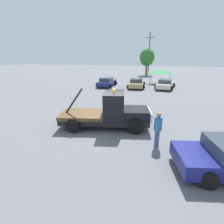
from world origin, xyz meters
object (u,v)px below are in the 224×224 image
parked_car_navy (107,82)px  canopy_tent_green (161,71)px  tree_left (147,57)px  utility_pole (149,53)px  tow_truck (110,113)px  traffic_cone (117,105)px  parked_car_cream (165,84)px  person_near_truck (158,127)px  parked_car_tan (136,83)px

parked_car_navy → canopy_tent_green: size_ratio=1.52×
tree_left → canopy_tent_green: bearing=-73.9°
tree_left → utility_pole: bearing=82.9°
tow_truck → traffic_cone: 4.39m
parked_car_navy → utility_pole: bearing=-13.3°
parked_car_navy → parked_car_cream: bearing=-89.5°
tow_truck → parked_car_cream: 16.08m
utility_pole → canopy_tent_green: bearing=-76.6°
tree_left → traffic_cone: 30.35m
tree_left → traffic_cone: bearing=-87.9°
traffic_cone → utility_pole: size_ratio=0.05×
person_near_truck → canopy_tent_green: bearing=-69.6°
person_near_truck → parked_car_cream: person_near_truck is taller
parked_car_tan → utility_pole: size_ratio=0.50×
tow_truck → person_near_truck: size_ratio=3.35×
canopy_tent_green → utility_pole: bearing=103.4°
tow_truck → parked_car_tan: (-1.02, 15.59, -0.31)m
canopy_tent_green → parked_car_tan: bearing=-121.7°
tow_truck → traffic_cone: size_ratio=10.80×
tow_truck → parked_car_navy: bearing=95.7°
tow_truck → tree_left: (-1.90, 34.34, 3.23)m
utility_pole → person_near_truck: bearing=-82.9°
tow_truck → traffic_cone: tow_truck is taller
parked_car_cream → traffic_cone: parked_car_cream is taller
person_near_truck → parked_car_navy: bearing=-45.3°
parked_car_navy → parked_car_tan: size_ratio=0.95×
tree_left → utility_pole: size_ratio=0.62×
person_near_truck → tree_left: bearing=-64.3°
tow_truck → parked_car_navy: (-5.54, 15.30, -0.31)m
canopy_tent_green → traffic_cone: canopy_tent_green is taller
tow_truck → utility_pole: utility_pole is taller
person_near_truck → parked_car_tan: (-4.06, 17.25, -0.37)m
parked_car_tan → canopy_tent_green: bearing=-38.6°
parked_car_navy → utility_pole: 21.81m
tow_truck → parked_car_navy: 16.28m
tow_truck → canopy_tent_green: bearing=70.1°
parked_car_navy → tree_left: (3.64, 19.03, 3.54)m
parked_car_cream → traffic_cone: (-3.82, -11.53, -0.40)m
tow_truck → parked_car_cream: tow_truck is taller
person_near_truck → tree_left: (-4.94, 35.99, 3.17)m
tow_truck → canopy_tent_green: (2.07, 20.60, 1.12)m
person_near_truck → tree_left: size_ratio=0.28×
parked_car_tan → utility_pole: 21.20m
person_near_truck → utility_pole: utility_pole is taller
parked_car_tan → canopy_tent_green: size_ratio=1.59×
canopy_tent_green → traffic_cone: (-2.84, -16.33, -1.82)m
tree_left → utility_pole: utility_pole is taller
tow_truck → parked_car_tan: size_ratio=1.18×
parked_car_navy → parked_car_cream: same height
traffic_cone → parked_car_tan: bearing=91.3°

